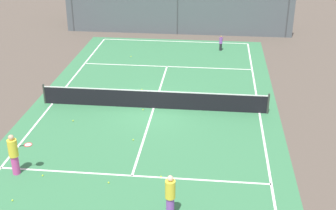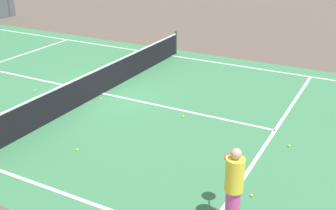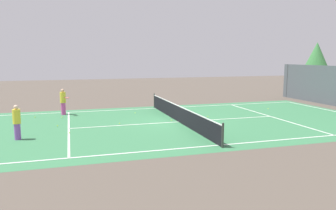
# 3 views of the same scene
# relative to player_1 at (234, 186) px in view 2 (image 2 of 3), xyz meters

# --- Properties ---
(ground_plane) EXTENTS (80.00, 80.00, 0.00)m
(ground_plane) POSITION_rel_player_1_xyz_m (4.66, 6.72, -0.91)
(ground_plane) COLOR brown
(court_surface) EXTENTS (13.00, 25.00, 0.01)m
(court_surface) POSITION_rel_player_1_xyz_m (4.66, 6.72, -0.91)
(court_surface) COLOR #387A4C
(court_surface) RESTS_ON ground_plane
(tennis_net) EXTENTS (11.90, 0.10, 1.10)m
(tennis_net) POSITION_rel_player_1_xyz_m (4.66, 6.72, -0.40)
(tennis_net) COLOR #333833
(tennis_net) RESTS_ON ground_plane
(player_1) EXTENTS (0.94, 0.66, 1.77)m
(player_1) POSITION_rel_player_1_xyz_m (0.00, 0.00, 0.00)
(player_1) COLOR #D14799
(player_1) RESTS_ON ground_plane
(tennis_ball_1) EXTENTS (0.07, 0.07, 0.07)m
(tennis_ball_1) POSITION_rel_player_1_xyz_m (5.83, 0.34, -0.88)
(tennis_ball_1) COLOR #CCE533
(tennis_ball_1) RESTS_ON ground_plane
(tennis_ball_2) EXTENTS (0.07, 0.07, 0.07)m
(tennis_ball_2) POSITION_rel_player_1_xyz_m (3.65, 9.07, -0.88)
(tennis_ball_2) COLOR #CCE533
(tennis_ball_2) RESTS_ON ground_plane
(tennis_ball_3) EXTENTS (0.07, 0.07, 0.07)m
(tennis_ball_3) POSITION_rel_player_1_xyz_m (4.14, 6.41, -0.88)
(tennis_ball_3) COLOR #CCE533
(tennis_ball_3) RESTS_ON ground_plane
(tennis_ball_5) EXTENTS (0.07, 0.07, 0.07)m
(tennis_ball_5) POSITION_rel_player_1_xyz_m (4.20, 3.19, -0.88)
(tennis_ball_5) COLOR #CCE533
(tennis_ball_5) RESTS_ON ground_plane
(tennis_ball_6) EXTENTS (0.07, 0.07, 0.07)m
(tennis_ball_6) POSITION_rel_player_1_xyz_m (3.84, -0.29, -0.88)
(tennis_ball_6) COLOR #CCE533
(tennis_ball_6) RESTS_ON ground_plane
(tennis_ball_8) EXTENTS (0.07, 0.07, 0.07)m
(tennis_ball_8) POSITION_rel_player_1_xyz_m (1.10, -0.09, -0.88)
(tennis_ball_8) COLOR #CCE533
(tennis_ball_8) RESTS_ON ground_plane
(tennis_ball_9) EXTENTS (0.07, 0.07, 0.07)m
(tennis_ball_9) POSITION_rel_player_1_xyz_m (0.88, 4.78, -0.88)
(tennis_ball_9) COLOR #CCE533
(tennis_ball_9) RESTS_ON ground_plane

